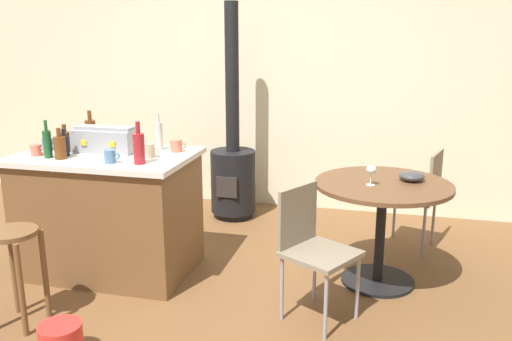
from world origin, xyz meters
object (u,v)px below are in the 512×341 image
Objects in this scene: bottle_5 at (47,143)px; bottle_0 at (91,132)px; wooden_stool at (15,258)px; kitchen_island at (110,213)px; folding_chair_far at (312,243)px; wine_glass at (371,170)px; cup_1 at (37,150)px; cup_0 at (149,151)px; bottle_4 at (64,145)px; cup_2 at (48,144)px; bottle_6 at (60,147)px; wood_stove at (233,168)px; bottle_1 at (139,148)px; dining_table at (382,207)px; bottle_3 at (159,135)px; toolbox at (105,140)px; folding_chair_near at (419,192)px; cup_4 at (110,156)px; serving_bowl at (412,176)px; bottle_2 at (65,141)px; cup_3 at (176,146)px.

bottle_0 is at bearing 83.44° from bottle_5.
kitchen_island is at bearing 78.86° from wooden_stool.
wine_glass reaches higher than folding_chair_far.
cup_0 is at bearing 9.49° from cup_1.
cup_2 is at bearing 148.95° from bottle_4.
bottle_6 reaches higher than folding_chair_far.
bottle_1 is at bearing -96.21° from wood_stove.
bottle_3 is at bearing -178.58° from dining_table.
bottle_3 is (0.36, 0.17, 0.02)m from toolbox.
cup_1 is at bearing -156.80° from folding_chair_near.
cup_0 is at bearing 56.83° from wooden_stool.
wine_glass is (1.58, -0.05, -0.16)m from bottle_3.
cup_4 is (0.51, -0.04, -0.06)m from bottle_5.
kitchen_island is 4.41× the size of bottle_1.
bottle_1 reaches higher than kitchen_island.
wood_stove reaches higher than folding_chair_far.
bottle_4 reaches higher than wooden_stool.
folding_chair_near is 4.71× the size of serving_bowl.
folding_chair_far is at bearing -13.29° from toolbox.
toolbox is 0.29m from bottle_4.
cup_1 is (-2.45, -0.44, 0.38)m from dining_table.
bottle_1 is (0.55, 0.64, 0.58)m from wooden_stool.
cup_4 is at bearing -164.03° from dining_table.
bottle_0 is 0.82m from bottle_1.
wooden_stool is at bearing -98.62° from toolbox.
dining_table is 8.45× the size of cup_4.
bottle_1 is 0.84m from cup_1.
cup_1 is at bearing -170.51° from cup_0.
folding_chair_near is 2.55m from toolbox.
cup_2 is 0.72m from cup_4.
wine_glass is (1.54, 0.22, -0.10)m from cup_0.
bottle_2 reaches higher than dining_table.
bottle_3 is (0.66, 0.23, 0.03)m from bottle_2.
bottle_5 is 0.11m from bottle_6.
bottle_2 is 0.93× the size of bottle_6.
bottle_5 is 0.51m from cup_4.
bottle_0 reaches higher than wine_glass.
wine_glass is (1.73, 0.43, -0.10)m from cup_4.
serving_bowl is at bearing 4.29° from bottle_3.
wine_glass is at bearing -134.71° from dining_table.
cup_4 is at bearing -149.30° from folding_chair_near.
wooden_stool is 0.65× the size of dining_table.
cup_2 reaches higher than wine_glass.
folding_chair_far is (1.58, -0.32, 0.04)m from kitchen_island.
cup_4 is (-1.81, -0.52, 0.38)m from dining_table.
toolbox is 3.90× the size of cup_0.
cup_0 reaches higher than kitchen_island.
wooden_stool is at bearing -121.77° from cup_3.
toolbox is 0.32m from bottle_0.
bottle_6 is at bearing -149.61° from cup_3.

